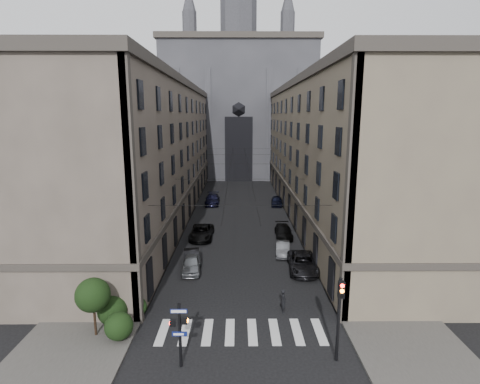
{
  "coord_description": "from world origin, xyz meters",
  "views": [
    {
      "loc": [
        -0.21,
        -17.65,
        14.18
      ],
      "look_at": [
        -0.03,
        12.39,
        8.05
      ],
      "focal_mm": 28.0,
      "sensor_mm": 36.0,
      "label": 1
    }
  ],
  "objects_px": {
    "pedestrian_signal_left": "(180,330)",
    "car_right_midfar": "(284,232)",
    "car_left_far": "(212,199)",
    "car_left_midnear": "(192,258)",
    "traffic_light_right": "(339,310)",
    "car_right_midnear": "(303,263)",
    "car_right_far": "(277,201)",
    "car_left_near": "(192,264)",
    "gothic_tower": "(239,100)",
    "pedestrian": "(283,301)",
    "car_right_near": "(283,249)",
    "car_left_midfar": "(202,232)"
  },
  "relations": [
    {
      "from": "car_right_midnear",
      "to": "pedestrian",
      "type": "relative_size",
      "value": 3.16
    },
    {
      "from": "car_left_midnear",
      "to": "car_left_far",
      "type": "height_order",
      "value": "car_left_far"
    },
    {
      "from": "traffic_light_right",
      "to": "pedestrian",
      "type": "relative_size",
      "value": 2.95
    },
    {
      "from": "car_left_midfar",
      "to": "car_right_midnear",
      "type": "bearing_deg",
      "value": -41.37
    },
    {
      "from": "gothic_tower",
      "to": "traffic_light_right",
      "type": "xyz_separation_m",
      "value": [
        5.6,
        -73.04,
        -14.51
      ]
    },
    {
      "from": "pedestrian_signal_left",
      "to": "car_left_midfar",
      "type": "relative_size",
      "value": 0.72
    },
    {
      "from": "car_right_midfar",
      "to": "pedestrian",
      "type": "height_order",
      "value": "pedestrian"
    },
    {
      "from": "car_left_near",
      "to": "car_right_midnear",
      "type": "height_order",
      "value": "car_right_midnear"
    },
    {
      "from": "pedestrian_signal_left",
      "to": "car_right_midfar",
      "type": "relative_size",
      "value": 0.84
    },
    {
      "from": "car_left_midfar",
      "to": "pedestrian",
      "type": "bearing_deg",
      "value": -64.8
    },
    {
      "from": "car_left_far",
      "to": "car_right_far",
      "type": "distance_m",
      "value": 10.46
    },
    {
      "from": "car_left_midfar",
      "to": "car_right_far",
      "type": "bearing_deg",
      "value": 58.52
    },
    {
      "from": "car_left_midnear",
      "to": "car_right_far",
      "type": "bearing_deg",
      "value": 58.77
    },
    {
      "from": "car_left_midfar",
      "to": "car_left_far",
      "type": "distance_m",
      "value": 17.46
    },
    {
      "from": "pedestrian",
      "to": "car_right_midfar",
      "type": "bearing_deg",
      "value": -13.67
    },
    {
      "from": "traffic_light_right",
      "to": "car_right_far",
      "type": "height_order",
      "value": "traffic_light_right"
    },
    {
      "from": "car_left_near",
      "to": "car_left_far",
      "type": "xyz_separation_m",
      "value": [
        0.15,
        26.83,
        0.07
      ]
    },
    {
      "from": "car_left_midfar",
      "to": "car_right_midnear",
      "type": "xyz_separation_m",
      "value": [
        10.29,
        -9.35,
        0.0
      ]
    },
    {
      "from": "pedestrian",
      "to": "car_left_midfar",
      "type": "bearing_deg",
      "value": 17.52
    },
    {
      "from": "car_right_far",
      "to": "pedestrian",
      "type": "xyz_separation_m",
      "value": [
        -2.93,
        -33.42,
        0.14
      ]
    },
    {
      "from": "pedestrian_signal_left",
      "to": "car_right_far",
      "type": "height_order",
      "value": "pedestrian_signal_left"
    },
    {
      "from": "pedestrian_signal_left",
      "to": "car_left_far",
      "type": "bearing_deg",
      "value": 91.21
    },
    {
      "from": "car_left_far",
      "to": "car_right_far",
      "type": "height_order",
      "value": "car_left_far"
    },
    {
      "from": "car_left_midnear",
      "to": "car_right_midnear",
      "type": "xyz_separation_m",
      "value": [
        10.49,
        -1.44,
        0.07
      ]
    },
    {
      "from": "car_left_far",
      "to": "car_right_near",
      "type": "distance_m",
      "value": 24.32
    },
    {
      "from": "car_left_midnear",
      "to": "car_right_midfar",
      "type": "distance_m",
      "value": 13.0
    },
    {
      "from": "gothic_tower",
      "to": "car_left_midnear",
      "type": "height_order",
      "value": "gothic_tower"
    },
    {
      "from": "traffic_light_right",
      "to": "car_left_far",
      "type": "relative_size",
      "value": 0.94
    },
    {
      "from": "car_left_far",
      "to": "pedestrian",
      "type": "relative_size",
      "value": 3.13
    },
    {
      "from": "gothic_tower",
      "to": "car_right_midfar",
      "type": "relative_size",
      "value": 12.23
    },
    {
      "from": "traffic_light_right",
      "to": "car_right_far",
      "type": "bearing_deg",
      "value": 89.34
    },
    {
      "from": "pedestrian_signal_left",
      "to": "car_right_far",
      "type": "xyz_separation_m",
      "value": [
        9.57,
        39.49,
        -1.58
      ]
    },
    {
      "from": "car_left_far",
      "to": "car_right_near",
      "type": "relative_size",
      "value": 1.39
    },
    {
      "from": "car_left_near",
      "to": "car_right_near",
      "type": "bearing_deg",
      "value": 21.59
    },
    {
      "from": "car_right_midnear",
      "to": "pedestrian",
      "type": "xyz_separation_m",
      "value": [
        -2.69,
        -7.47,
        0.11
      ]
    },
    {
      "from": "traffic_light_right",
      "to": "car_left_midnear",
      "type": "relative_size",
      "value": 1.22
    },
    {
      "from": "car_left_near",
      "to": "pedestrian",
      "type": "relative_size",
      "value": 2.44
    },
    {
      "from": "car_right_midnear",
      "to": "car_right_midfar",
      "type": "relative_size",
      "value": 1.18
    },
    {
      "from": "pedestrian_signal_left",
      "to": "car_right_midfar",
      "type": "distance_m",
      "value": 25.04
    },
    {
      "from": "car_left_far",
      "to": "car_left_midnear",
      "type": "bearing_deg",
      "value": -91.23
    },
    {
      "from": "car_right_near",
      "to": "car_right_midfar",
      "type": "bearing_deg",
      "value": 89.18
    },
    {
      "from": "car_left_near",
      "to": "gothic_tower",
      "type": "bearing_deg",
      "value": 82.35
    },
    {
      "from": "car_left_near",
      "to": "pedestrian",
      "type": "height_order",
      "value": "pedestrian"
    },
    {
      "from": "car_left_far",
      "to": "pedestrian",
      "type": "bearing_deg",
      "value": -78.23
    },
    {
      "from": "car_right_far",
      "to": "car_left_midnear",
      "type": "bearing_deg",
      "value": -108.5
    },
    {
      "from": "traffic_light_right",
      "to": "car_right_midfar",
      "type": "xyz_separation_m",
      "value": [
        -0.38,
        22.99,
        -2.6
      ]
    },
    {
      "from": "traffic_light_right",
      "to": "car_left_far",
      "type": "height_order",
      "value": "traffic_light_right"
    },
    {
      "from": "traffic_light_right",
      "to": "car_right_near",
      "type": "distance_m",
      "value": 17.52
    },
    {
      "from": "car_left_midnear",
      "to": "car_left_far",
      "type": "distance_m",
      "value": 25.38
    },
    {
      "from": "car_left_near",
      "to": "car_right_midnear",
      "type": "xyz_separation_m",
      "value": [
        10.33,
        0.02,
        0.04
      ]
    }
  ]
}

